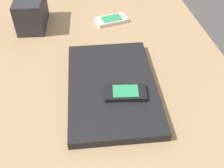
{
  "coord_description": "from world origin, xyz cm",
  "views": [
    {
      "loc": [
        44.17,
        -2.95,
        52.79
      ],
      "look_at": [
        -5.14,
        5.57,
        5.0
      ],
      "focal_mm": 44.56,
      "sensor_mm": 36.0,
      "label": 1
    }
  ],
  "objects_px": {
    "desk_organizer": "(31,12)",
    "laptop_closed": "(112,87)",
    "cell_phone_on_laptop": "(126,92)",
    "cell_phone_on_desk": "(112,20)"
  },
  "relations": [
    {
      "from": "cell_phone_on_laptop",
      "to": "laptop_closed",
      "type": "bearing_deg",
      "value": -148.15
    },
    {
      "from": "desk_organizer",
      "to": "laptop_closed",
      "type": "bearing_deg",
      "value": 36.69
    },
    {
      "from": "cell_phone_on_laptop",
      "to": "desk_organizer",
      "type": "distance_m",
      "value": 0.45
    },
    {
      "from": "laptop_closed",
      "to": "cell_phone_on_laptop",
      "type": "xyz_separation_m",
      "value": [
        0.04,
        0.03,
        0.02
      ]
    },
    {
      "from": "laptop_closed",
      "to": "desk_organizer",
      "type": "xyz_separation_m",
      "value": [
        -0.35,
        -0.2,
        0.04
      ]
    },
    {
      "from": "laptop_closed",
      "to": "cell_phone_on_laptop",
      "type": "bearing_deg",
      "value": 35.79
    },
    {
      "from": "laptop_closed",
      "to": "cell_phone_on_laptop",
      "type": "relative_size",
      "value": 3.22
    },
    {
      "from": "cell_phone_on_desk",
      "to": "desk_organizer",
      "type": "relative_size",
      "value": 0.79
    },
    {
      "from": "cell_phone_on_laptop",
      "to": "cell_phone_on_desk",
      "type": "relative_size",
      "value": 0.91
    },
    {
      "from": "laptop_closed",
      "to": "cell_phone_on_desk",
      "type": "xyz_separation_m",
      "value": [
        -0.32,
        0.05,
        -0.0
      ]
    }
  ]
}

